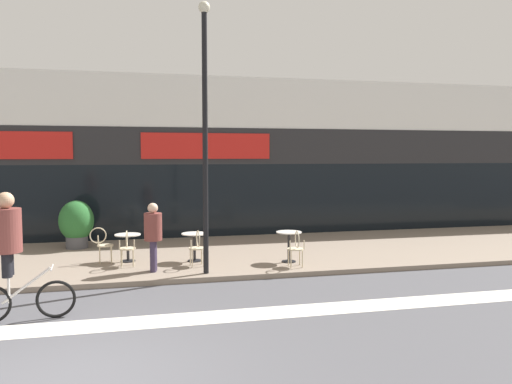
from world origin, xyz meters
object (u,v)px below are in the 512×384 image
Objects in this scene: cafe_chair_1_near at (197,245)px; planter_pot at (76,223)px; bistro_table_2 at (289,241)px; lamp_post at (205,121)px; pedestrian_near_end at (153,231)px; cafe_chair_0_near at (127,246)px; cyclist_0 at (10,244)px; bistro_table_0 at (128,242)px; bistro_table_1 at (194,241)px; cafe_chair_2_near at (296,246)px; cafe_chair_0_side at (102,242)px.

planter_pot is (-3.15, 3.19, 0.22)m from cafe_chair_1_near.
bistro_table_2 is at bearing -30.36° from planter_pot.
lamp_post reaches higher than pedestrian_near_end.
bistro_table_2 is 6.34m from planter_pot.
lamp_post is at bearing -161.41° from bistro_table_2.
lamp_post is (1.77, -1.10, 2.94)m from cafe_chair_0_near.
pedestrian_near_end reaches higher than planter_pot.
cafe_chair_1_near is 4.63m from cyclist_0.
pedestrian_near_end is (2.10, -3.47, 0.22)m from planter_pot.
cyclist_0 reaches higher than bistro_table_0.
cyclist_0 is (-3.59, -2.22, -2.25)m from lamp_post.
bistro_table_2 is 0.86× the size of cafe_chair_0_near.
cafe_chair_1_near is 1.17m from pedestrian_near_end.
pedestrian_near_end reaches higher than bistro_table_1.
cafe_chair_0_near is at bearing -90.17° from bistro_table_0.
bistro_table_0 is 0.50× the size of planter_pot.
bistro_table_0 is at bearing 166.14° from bistro_table_2.
cafe_chair_0_near is 4.09m from cafe_chair_2_near.
cafe_chair_0_near is at bearing 80.62° from cafe_chair_2_near.
cafe_chair_0_near is 0.15× the size of lamp_post.
cafe_chair_2_near is (2.31, -0.63, 0.00)m from cafe_chair_1_near.
planter_pot reaches higher than bistro_table_1.
planter_pot is at bearing 129.62° from lamp_post.
cafe_chair_0_side and cafe_chair_2_near have the same top height.
pedestrian_near_end is at bearing 88.37° from cafe_chair_2_near.
cafe_chair_0_near is 1.70m from cafe_chair_1_near.
cyclist_0 is at bearing -114.78° from bistro_table_0.
planter_pot is (-1.49, 2.85, 0.22)m from cafe_chair_0_near.
cafe_chair_0_near is (-0.00, -0.63, 0.02)m from bistro_table_0.
planter_pot reaches higher than bistro_table_2.
bistro_table_0 is 0.63m from cafe_chair_0_near.
planter_pot reaches higher than cafe_chair_0_near.
cafe_chair_0_side is at bearing 144.10° from pedestrian_near_end.
pedestrian_near_end is (2.43, 2.70, -0.26)m from cyclist_0.
planter_pot reaches higher than cafe_chair_1_near.
bistro_table_2 is at bearing -15.30° from bistro_table_1.
cafe_chair_2_near is at bearing -24.15° from cafe_chair_0_side.
cafe_chair_0_near is 0.65× the size of planter_pot.
planter_pot is 0.87× the size of pedestrian_near_end.
cafe_chair_2_near reaches higher than bistro_table_0.
cafe_chair_0_side and cafe_chair_1_near have the same top height.
bistro_table_1 is at bearing 65.92° from cafe_chair_2_near.
cyclist_0 is at bearing -148.28° from lamp_post.
cafe_chair_1_near is (2.29, -0.97, 0.00)m from cafe_chair_0_side.
cafe_chair_0_side is 0.56× the size of pedestrian_near_end.
planter_pot is (-5.47, 3.20, 0.19)m from bistro_table_2.
planter_pot is (-1.49, 2.22, 0.24)m from bistro_table_0.
pedestrian_near_end reaches higher than bistro_table_2.
cafe_chair_2_near is 3.68m from lamp_post.
cyclist_0 reaches higher than cafe_chair_0_side.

